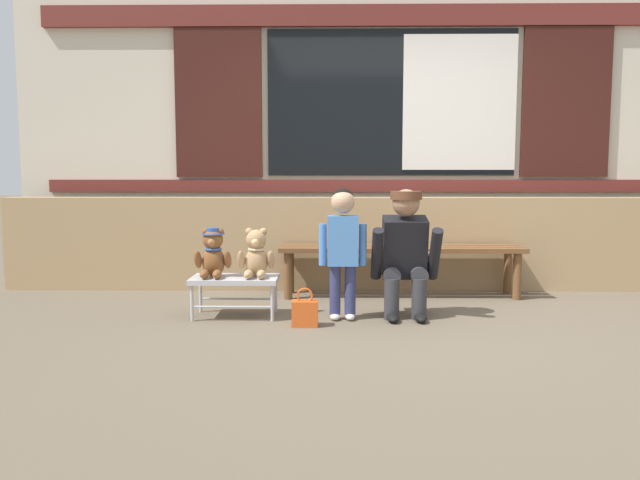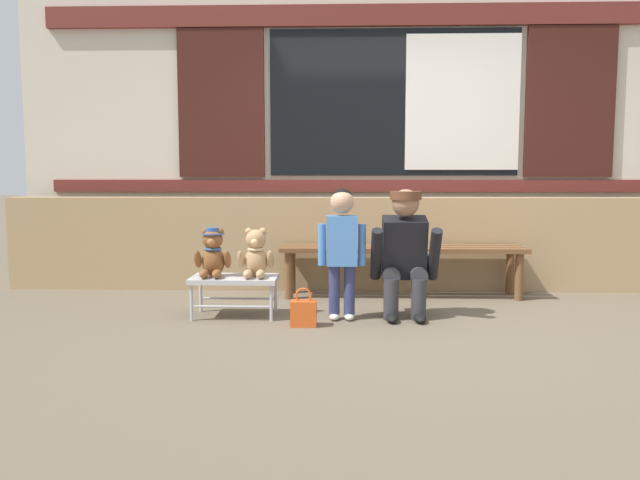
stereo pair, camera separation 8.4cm
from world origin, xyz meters
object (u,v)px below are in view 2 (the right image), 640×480
(small_display_bench, at_px, (235,281))
(wooden_bench_long, at_px, (402,254))
(teddy_bear_plain, at_px, (256,255))
(teddy_bear_with_hat, at_px, (213,253))
(child_standing, at_px, (342,239))
(adult_crouching, at_px, (406,253))
(handbag_on_ground, at_px, (304,313))

(small_display_bench, bearing_deg, wooden_bench_long, 31.55)
(teddy_bear_plain, bearing_deg, small_display_bench, -179.49)
(teddy_bear_plain, bearing_deg, wooden_bench_long, 34.89)
(wooden_bench_long, distance_m, teddy_bear_with_hat, 1.69)
(teddy_bear_plain, xyz_separation_m, child_standing, (0.64, -0.08, 0.13))
(teddy_bear_plain, distance_m, child_standing, 0.66)
(teddy_bear_plain, relative_size, child_standing, 0.38)
(small_display_bench, height_order, teddy_bear_plain, teddy_bear_plain)
(wooden_bench_long, bearing_deg, child_standing, -120.41)
(teddy_bear_with_hat, bearing_deg, teddy_bear_plain, -0.13)
(teddy_bear_plain, distance_m, adult_crouching, 1.11)
(small_display_bench, relative_size, teddy_bear_plain, 1.76)
(small_display_bench, bearing_deg, child_standing, -5.75)
(teddy_bear_with_hat, xyz_separation_m, adult_crouching, (1.43, 0.01, 0.01))
(teddy_bear_with_hat, distance_m, teddy_bear_plain, 0.32)
(handbag_on_ground, bearing_deg, teddy_bear_plain, 141.74)
(wooden_bench_long, xyz_separation_m, child_standing, (-0.52, -0.89, 0.22))
(child_standing, bearing_deg, handbag_on_ground, -141.71)
(wooden_bench_long, distance_m, teddy_bear_plain, 1.42)
(child_standing, distance_m, handbag_on_ground, 0.60)
(wooden_bench_long, relative_size, small_display_bench, 3.28)
(teddy_bear_plain, xyz_separation_m, adult_crouching, (1.11, 0.01, 0.02))
(teddy_bear_plain, relative_size, handbag_on_ground, 1.34)
(child_standing, distance_m, adult_crouching, 0.49)
(teddy_bear_plain, distance_m, handbag_on_ground, 0.60)
(small_display_bench, distance_m, teddy_bear_with_hat, 0.26)
(wooden_bench_long, bearing_deg, adult_crouching, -93.91)
(teddy_bear_with_hat, bearing_deg, handbag_on_ground, -23.00)
(teddy_bear_with_hat, distance_m, child_standing, 0.97)
(child_standing, height_order, adult_crouching, child_standing)
(teddy_bear_with_hat, bearing_deg, adult_crouching, 0.38)
(teddy_bear_with_hat, height_order, adult_crouching, adult_crouching)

